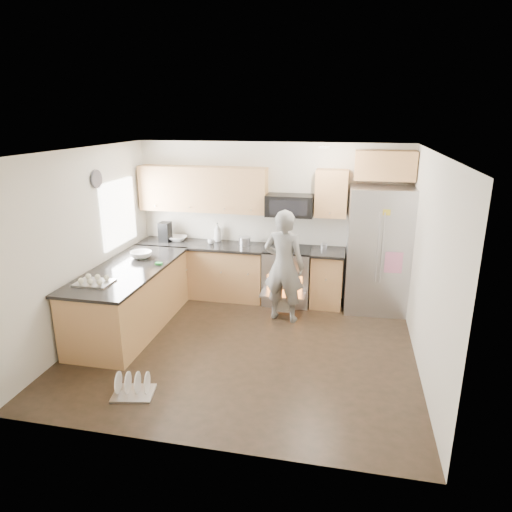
% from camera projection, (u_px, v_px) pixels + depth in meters
% --- Properties ---
extents(ground, '(4.50, 4.50, 0.00)m').
position_uv_depth(ground, '(244.00, 347.00, 6.20)').
color(ground, black).
rests_on(ground, ground).
extents(room_shell, '(4.54, 4.04, 2.62)m').
position_uv_depth(room_shell, '(240.00, 226.00, 5.72)').
color(room_shell, beige).
rests_on(room_shell, ground).
extents(back_cabinet_run, '(4.45, 0.64, 2.50)m').
position_uv_depth(back_cabinet_run, '(233.00, 242.00, 7.66)').
color(back_cabinet_run, tan).
rests_on(back_cabinet_run, ground).
extents(peninsula, '(0.96, 2.36, 1.03)m').
position_uv_depth(peninsula, '(130.00, 298.00, 6.63)').
color(peninsula, tan).
rests_on(peninsula, ground).
extents(stove_range, '(0.76, 0.97, 1.79)m').
position_uv_depth(stove_range, '(288.00, 263.00, 7.51)').
color(stove_range, '#B7B7BC').
rests_on(stove_range, ground).
extents(refrigerator, '(1.00, 0.80, 1.98)m').
position_uv_depth(refrigerator, '(378.00, 250.00, 7.14)').
color(refrigerator, '#B7B7BC').
rests_on(refrigerator, ground).
extents(person, '(0.69, 0.51, 1.72)m').
position_uv_depth(person, '(284.00, 266.00, 6.79)').
color(person, gray).
rests_on(person, ground).
extents(dish_rack, '(0.51, 0.44, 0.28)m').
position_uv_depth(dish_rack, '(133.00, 389.00, 5.12)').
color(dish_rack, '#B7B7BC').
rests_on(dish_rack, ground).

